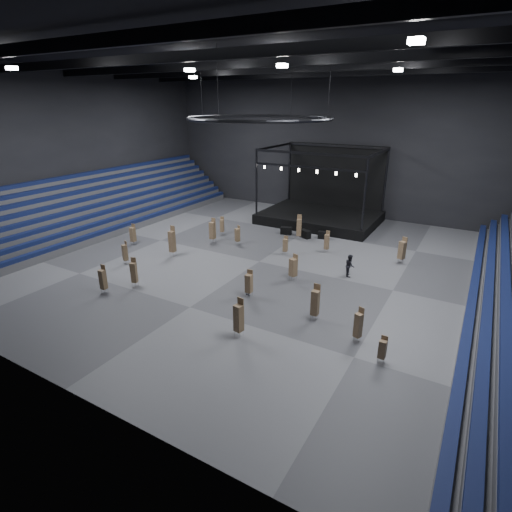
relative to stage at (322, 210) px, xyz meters
The scene contains 33 objects.
floor 16.30m from the stage, 90.00° to the right, with size 50.00×50.00×0.00m, color #565659.
ceiling 23.18m from the stage, 90.00° to the right, with size 50.00×42.00×0.20m, color black.
wall_back 8.93m from the stage, 90.00° to the left, with size 50.00×0.20×18.00m, color black.
wall_front 37.99m from the stage, 90.00° to the right, with size 50.00×0.20×18.00m, color black.
wall_left 30.75m from the stage, 147.00° to the right, with size 0.20×42.00×18.00m, color black.
bleachers_left 28.10m from the stage, 144.71° to the right, with size 7.20×40.00×6.40m.
stage is the anchor object (origin of this frame).
truss_ring 19.93m from the stage, 90.00° to the right, with size 12.30×12.30×5.15m.
roof_girders 22.62m from the stage, 90.00° to the right, with size 49.00×30.35×0.70m.
floodlights 25.28m from the stage, 90.00° to the right, with size 28.60×16.60×0.25m.
flight_case_left 7.55m from the stage, 101.56° to the right, with size 1.27×0.63×0.84m, color black.
flight_case_mid 7.50m from the stage, 83.06° to the right, with size 1.31×0.65×0.87m, color black.
flight_case_right 7.32m from the stage, 67.06° to the right, with size 1.21×0.61×0.81m, color black.
chair_stack_0 28.71m from the stage, 79.42° to the right, with size 0.59×0.59×2.73m.
chair_stack_1 11.56m from the stage, 66.39° to the right, with size 0.43×0.43×2.25m.
chair_stack_2 15.60m from the stage, 117.28° to the right, with size 0.56×0.56×2.71m.
chair_stack_3 15.34m from the stage, 39.79° to the right, with size 0.72×0.72×2.56m.
chair_stack_4 8.24m from the stage, 86.62° to the right, with size 0.66×0.66×2.78m.
chair_stack_5 29.91m from the stage, 62.08° to the right, with size 0.43×0.43×1.74m.
chair_stack_6 20.84m from the stage, 113.12° to the right, with size 0.55×0.55×3.07m.
chair_stack_7 26.85m from the stage, 103.44° to the right, with size 0.59×0.59×2.51m.
chair_stack_8 23.41m from the stage, 126.73° to the right, with size 0.50×0.50×2.30m.
chair_stack_9 13.86m from the stage, 108.71° to the right, with size 0.58×0.58×2.10m.
chair_stack_10 13.59m from the stage, 125.13° to the right, with size 0.56×0.56×2.11m.
chair_stack_11 25.32m from the stage, 69.86° to the right, with size 0.50×0.50×2.70m.
chair_stack_12 27.74m from the stage, 64.10° to the right, with size 0.54×0.54×2.40m.
chair_stack_13 25.33m from the stage, 114.84° to the right, with size 0.53×0.53×2.25m.
chair_stack_14 29.19m from the stage, 104.80° to the right, with size 0.48×0.48×2.37m.
chair_stack_15 19.12m from the stage, 76.02° to the right, with size 0.71×0.71×2.38m.
chair_stack_16 23.23m from the stage, 82.76° to the right, with size 0.52×0.52×2.25m.
chair_stack_17 13.36m from the stage, 84.39° to the right, with size 0.49×0.49×1.93m.
man_center 23.05m from the stage, 83.19° to the right, with size 0.58×0.38×1.59m, color black.
crew_member 17.38m from the stage, 60.81° to the right, with size 0.96×0.75×1.97m, color black.
Camera 1 is at (17.44, -30.84, 14.33)m, focal length 28.00 mm.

